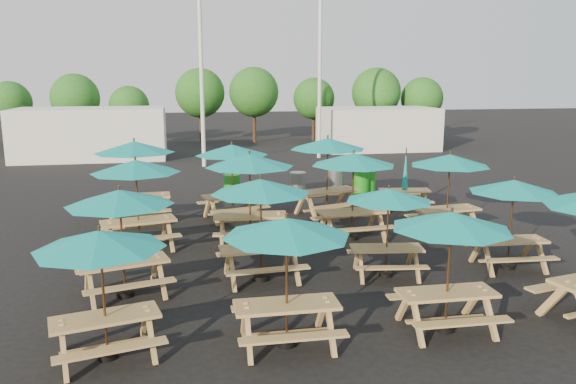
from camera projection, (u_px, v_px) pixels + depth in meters
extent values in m
plane|color=black|center=(298.00, 242.00, 15.48)|extent=(120.00, 120.00, 0.00)
cube|color=#A37548|center=(105.00, 318.00, 8.94)|extent=(1.79, 1.04, 0.06)
cube|color=#A37548|center=(111.00, 350.00, 8.44)|extent=(1.69, 0.63, 0.04)
cube|color=#A37548|center=(102.00, 319.00, 9.55)|extent=(1.69, 0.63, 0.04)
cylinder|color=black|center=(108.00, 355.00, 9.07)|extent=(0.34, 0.34, 0.09)
cylinder|color=brown|center=(104.00, 295.00, 8.86)|extent=(0.04, 0.04, 2.15)
cone|color=#0D8786|center=(100.00, 240.00, 8.68)|extent=(2.47, 2.47, 0.30)
cube|color=#A37548|center=(124.00, 262.00, 11.48)|extent=(1.90, 1.14, 0.06)
cube|color=#A37548|center=(130.00, 286.00, 10.97)|extent=(1.78, 0.71, 0.04)
cube|color=#A37548|center=(119.00, 266.00, 12.11)|extent=(1.78, 0.71, 0.04)
cylinder|color=black|center=(125.00, 294.00, 11.62)|extent=(0.36, 0.36, 0.10)
cylinder|color=brown|center=(122.00, 243.00, 11.40)|extent=(0.04, 0.04, 2.27)
cone|color=#0D8786|center=(120.00, 197.00, 11.21)|extent=(2.65, 2.65, 0.32)
cube|color=#A37548|center=(139.00, 221.00, 14.63)|extent=(2.00, 1.15, 0.06)
cube|color=#A37548|center=(144.00, 239.00, 14.07)|extent=(1.90, 0.69, 0.04)
cube|color=#A37548|center=(135.00, 226.00, 15.31)|extent=(1.90, 0.69, 0.04)
cylinder|color=black|center=(140.00, 248.00, 14.77)|extent=(0.38, 0.38, 0.10)
cylinder|color=brown|center=(138.00, 205.00, 14.54)|extent=(0.05, 0.05, 2.41)
cone|color=#0D8786|center=(136.00, 166.00, 14.34)|extent=(2.75, 2.75, 0.34)
cube|color=#A37548|center=(137.00, 196.00, 17.42)|extent=(2.05, 0.88, 0.07)
cube|color=#A37548|center=(137.00, 212.00, 16.79)|extent=(2.02, 0.38, 0.04)
cube|color=#A37548|center=(138.00, 201.00, 18.19)|extent=(2.02, 0.38, 0.04)
cylinder|color=black|center=(138.00, 220.00, 17.58)|extent=(0.40, 0.40, 0.11)
cylinder|color=brown|center=(136.00, 182.00, 17.33)|extent=(0.05, 0.05, 2.57)
cone|color=#0D8786|center=(134.00, 147.00, 17.11)|extent=(2.56, 2.56, 0.36)
cube|color=#A37548|center=(287.00, 305.00, 9.37)|extent=(1.76, 0.69, 0.06)
cube|color=#A37548|center=(294.00, 338.00, 8.81)|extent=(1.75, 0.25, 0.04)
cube|color=#A37548|center=(280.00, 306.00, 10.05)|extent=(1.75, 0.25, 0.04)
cylinder|color=black|center=(287.00, 342.00, 9.51)|extent=(0.35, 0.35, 0.10)
cylinder|color=brown|center=(287.00, 282.00, 9.29)|extent=(0.04, 0.04, 2.24)
cone|color=#0D8786|center=(287.00, 227.00, 9.10)|extent=(2.13, 2.13, 0.31)
cube|color=#A37548|center=(261.00, 248.00, 12.42)|extent=(1.86, 0.84, 0.06)
cube|color=#A37548|center=(268.00, 270.00, 11.85)|extent=(1.83, 0.39, 0.04)
cube|color=#A37548|center=(255.00, 252.00, 13.11)|extent=(1.83, 0.39, 0.04)
cylinder|color=black|center=(261.00, 278.00, 12.56)|extent=(0.36, 0.36, 0.10)
cylinder|color=brown|center=(261.00, 230.00, 12.34)|extent=(0.04, 0.04, 2.32)
cone|color=#0D8786|center=(261.00, 186.00, 12.14)|extent=(2.36, 2.36, 0.32)
cube|color=#A37548|center=(250.00, 215.00, 15.10)|extent=(2.02, 0.96, 0.07)
cube|color=#A37548|center=(251.00, 234.00, 14.46)|extent=(1.97, 0.48, 0.04)
cube|color=#A37548|center=(250.00, 220.00, 15.86)|extent=(1.97, 0.48, 0.04)
cylinder|color=black|center=(251.00, 242.00, 15.25)|extent=(0.39, 0.39, 0.11)
cylinder|color=brown|center=(250.00, 199.00, 15.01)|extent=(0.05, 0.05, 2.50)
cone|color=#0D8786|center=(249.00, 160.00, 14.80)|extent=(2.61, 2.61, 0.35)
cube|color=#A37548|center=(233.00, 195.00, 17.81)|extent=(2.02, 1.21, 0.06)
cube|color=#A37548|center=(241.00, 209.00, 17.26)|extent=(1.90, 0.75, 0.04)
cube|color=#A37548|center=(225.00, 200.00, 18.48)|extent=(1.90, 0.75, 0.04)
cylinder|color=black|center=(233.00, 217.00, 17.95)|extent=(0.38, 0.38, 0.11)
cylinder|color=brown|center=(232.00, 182.00, 17.72)|extent=(0.05, 0.05, 2.42)
cone|color=#0D8786|center=(232.00, 150.00, 17.52)|extent=(2.82, 2.82, 0.34)
cube|color=#A37548|center=(447.00, 293.00, 9.92)|extent=(1.73, 0.69, 0.06)
cube|color=#A37548|center=(463.00, 322.00, 9.37)|extent=(1.73, 0.26, 0.04)
cube|color=#A37548|center=(431.00, 294.00, 10.59)|extent=(1.73, 0.26, 0.04)
cylinder|color=black|center=(445.00, 328.00, 10.06)|extent=(0.35, 0.35, 0.10)
cylinder|color=brown|center=(448.00, 272.00, 9.85)|extent=(0.04, 0.04, 2.21)
cone|color=#0D8786|center=(451.00, 220.00, 9.66)|extent=(2.12, 2.12, 0.31)
cube|color=#A37548|center=(387.00, 248.00, 12.68)|extent=(1.68, 0.85, 0.05)
cube|color=#A37548|center=(392.00, 268.00, 12.16)|extent=(1.63, 0.46, 0.04)
cube|color=#A37548|center=(381.00, 251.00, 13.31)|extent=(1.63, 0.46, 0.04)
cylinder|color=black|center=(386.00, 274.00, 12.81)|extent=(0.32, 0.32, 0.09)
cylinder|color=brown|center=(387.00, 232.00, 12.61)|extent=(0.04, 0.04, 2.06)
cone|color=#0D8786|center=(389.00, 195.00, 12.44)|extent=(2.22, 2.22, 0.29)
cube|color=#A37548|center=(352.00, 212.00, 15.57)|extent=(1.98, 0.89, 0.06)
cube|color=#A37548|center=(362.00, 229.00, 14.97)|extent=(1.94, 0.41, 0.04)
cube|color=#A37548|center=(343.00, 217.00, 16.30)|extent=(1.94, 0.41, 0.04)
cylinder|color=black|center=(352.00, 237.00, 15.72)|extent=(0.38, 0.38, 0.11)
cylinder|color=brown|center=(353.00, 196.00, 15.48)|extent=(0.05, 0.05, 2.46)
cone|color=#0D8786|center=(354.00, 159.00, 15.28)|extent=(2.51, 2.51, 0.34)
cube|color=#A37548|center=(327.00, 191.00, 18.24)|extent=(2.16, 1.35, 0.07)
cube|color=#A37548|center=(339.00, 205.00, 17.67)|extent=(2.01, 0.86, 0.04)
cube|color=#A37548|center=(315.00, 196.00, 18.94)|extent=(2.01, 0.86, 0.04)
cylinder|color=black|center=(327.00, 214.00, 18.39)|extent=(0.40, 0.40, 0.11)
cylinder|color=brown|center=(327.00, 177.00, 18.15)|extent=(0.05, 0.05, 2.57)
cone|color=#0D8786|center=(328.00, 144.00, 17.93)|extent=(3.06, 3.06, 0.36)
cube|color=#A37548|center=(569.00, 283.00, 10.97)|extent=(2.02, 0.68, 0.04)
cube|color=#A37548|center=(510.00, 240.00, 13.19)|extent=(1.72, 0.75, 0.06)
cube|color=#A37548|center=(523.00, 259.00, 12.65)|extent=(1.70, 0.33, 0.04)
cube|color=#A37548|center=(496.00, 244.00, 13.85)|extent=(1.70, 0.33, 0.04)
cylinder|color=black|center=(507.00, 266.00, 13.32)|extent=(0.34, 0.34, 0.09)
cylinder|color=brown|center=(511.00, 224.00, 13.12)|extent=(0.04, 0.04, 2.16)
cone|color=#0D8786|center=(514.00, 186.00, 12.94)|extent=(2.16, 2.16, 0.30)
cube|color=#A37548|center=(447.00, 209.00, 16.02)|extent=(1.91, 0.92, 0.06)
cube|color=#A37548|center=(460.00, 225.00, 15.45)|extent=(1.86, 0.46, 0.04)
cube|color=#A37548|center=(434.00, 214.00, 16.72)|extent=(1.86, 0.46, 0.04)
cylinder|color=black|center=(446.00, 233.00, 16.16)|extent=(0.37, 0.37, 0.10)
cylinder|color=brown|center=(448.00, 195.00, 15.94)|extent=(0.05, 0.05, 2.36)
cone|color=#0D8786|center=(450.00, 160.00, 15.74)|extent=(2.48, 2.48, 0.33)
cube|color=#A37548|center=(405.00, 190.00, 19.01)|extent=(1.76, 0.91, 0.06)
cube|color=#A37548|center=(409.00, 202.00, 18.46)|extent=(1.70, 0.49, 0.04)
cube|color=#A37548|center=(400.00, 195.00, 19.67)|extent=(1.70, 0.49, 0.04)
cylinder|color=black|center=(404.00, 209.00, 19.14)|extent=(0.34, 0.34, 0.09)
cylinder|color=brown|center=(405.00, 179.00, 18.93)|extent=(0.04, 0.04, 2.15)
cone|color=#0D8786|center=(406.00, 168.00, 18.86)|extent=(0.21, 0.21, 1.40)
cylinder|color=#198518|center=(232.00, 187.00, 20.57)|extent=(0.61, 0.61, 0.97)
cylinder|color=gray|center=(298.00, 185.00, 21.05)|extent=(0.61, 0.61, 0.97)
cylinder|color=gray|center=(335.00, 182.00, 21.62)|extent=(0.61, 0.61, 0.97)
cylinder|color=#198518|center=(361.00, 182.00, 21.64)|extent=(0.61, 0.61, 0.97)
cylinder|color=#198518|center=(368.00, 181.00, 21.96)|extent=(0.61, 0.61, 0.97)
cylinder|color=silver|center=(201.00, 45.00, 27.40)|extent=(0.20, 0.20, 12.00)
cylinder|color=silver|center=(320.00, 48.00, 30.50)|extent=(0.20, 0.20, 12.00)
cube|color=silver|center=(91.00, 134.00, 31.08)|extent=(8.00, 4.00, 2.80)
cube|color=silver|center=(377.00, 129.00, 35.15)|extent=(7.00, 4.00, 2.60)
cylinder|color=#382314|center=(13.00, 131.00, 37.05)|extent=(0.24, 0.24, 1.92)
sphere|color=#1E5919|center=(10.00, 103.00, 36.67)|extent=(2.80, 2.80, 2.80)
cylinder|color=#382314|center=(78.00, 130.00, 36.52)|extent=(0.24, 0.24, 2.14)
sphere|color=#1E5919|center=(75.00, 98.00, 36.10)|extent=(3.11, 3.11, 3.11)
cylinder|color=#382314|center=(131.00, 133.00, 36.92)|extent=(0.24, 0.24, 1.78)
sphere|color=#1E5919|center=(129.00, 106.00, 36.57)|extent=(2.59, 2.59, 2.59)
cylinder|color=#382314|center=(201.00, 126.00, 38.73)|extent=(0.24, 0.24, 2.31)
sphere|color=#1E5919|center=(200.00, 93.00, 38.28)|extent=(3.36, 3.36, 3.36)
cylinder|color=#382314|center=(254.00, 126.00, 38.95)|extent=(0.24, 0.24, 2.35)
sphere|color=#1E5919|center=(254.00, 92.00, 38.49)|extent=(3.41, 3.41, 3.41)
cylinder|color=#382314|center=(314.00, 126.00, 40.16)|extent=(0.24, 0.24, 2.02)
sphere|color=#1E5919|center=(314.00, 99.00, 39.77)|extent=(2.94, 2.94, 2.94)
cylinder|color=#382314|center=(375.00, 125.00, 39.15)|extent=(0.24, 0.24, 2.32)
sphere|color=#1E5919|center=(376.00, 92.00, 38.69)|extent=(3.38, 3.38, 3.38)
cylinder|color=#382314|center=(421.00, 127.00, 39.82)|extent=(0.24, 0.24, 2.03)
sphere|color=#1E5919|center=(422.00, 98.00, 39.42)|extent=(2.95, 2.95, 2.95)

